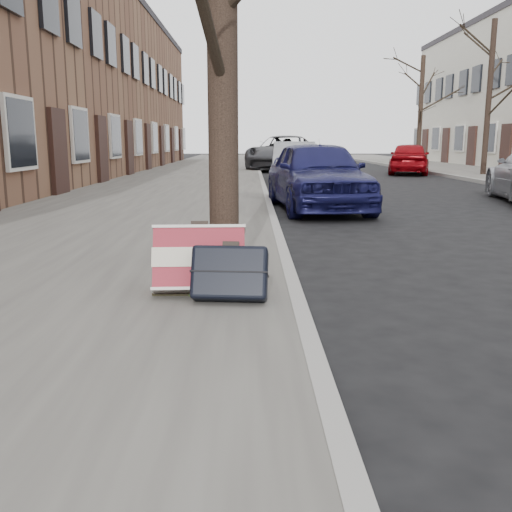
{
  "coord_description": "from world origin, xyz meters",
  "views": [
    {
      "loc": [
        -1.63,
        -3.68,
        1.35
      ],
      "look_at": [
        -1.58,
        0.8,
        0.44
      ],
      "focal_mm": 40.0,
      "sensor_mm": 36.0,
      "label": 1
    }
  ],
  "objects_px": {
    "suitcase_navy": "(230,273)",
    "car_near_front": "(317,175)",
    "car_near_mid": "(294,161)",
    "suitcase_red": "(200,260)"
  },
  "relations": [
    {
      "from": "suitcase_navy",
      "to": "suitcase_red",
      "type": "bearing_deg",
      "value": 142.98
    },
    {
      "from": "suitcase_red",
      "to": "car_near_front",
      "type": "relative_size",
      "value": 0.18
    },
    {
      "from": "suitcase_navy",
      "to": "car_near_mid",
      "type": "xyz_separation_m",
      "value": [
        1.66,
        15.45,
        0.32
      ]
    },
    {
      "from": "suitcase_navy",
      "to": "car_near_mid",
      "type": "height_order",
      "value": "car_near_mid"
    },
    {
      "from": "suitcase_navy",
      "to": "car_near_mid",
      "type": "relative_size",
      "value": 0.14
    },
    {
      "from": "suitcase_navy",
      "to": "car_near_mid",
      "type": "bearing_deg",
      "value": 88.88
    },
    {
      "from": "suitcase_navy",
      "to": "car_near_front",
      "type": "xyz_separation_m",
      "value": [
        1.48,
        7.04,
        0.35
      ]
    },
    {
      "from": "suitcase_navy",
      "to": "car_near_front",
      "type": "relative_size",
      "value": 0.14
    },
    {
      "from": "suitcase_navy",
      "to": "car_near_front",
      "type": "bearing_deg",
      "value": 83.11
    },
    {
      "from": "car_near_front",
      "to": "car_near_mid",
      "type": "distance_m",
      "value": 8.41
    }
  ]
}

